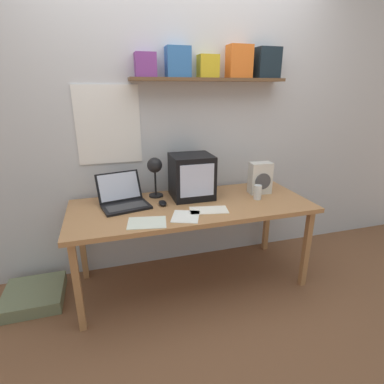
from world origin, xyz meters
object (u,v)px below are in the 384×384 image
at_px(loose_paper_near_laptop, 186,216).
at_px(printed_handout, 147,223).
at_px(juice_glass, 258,193).
at_px(floor_cushion, 34,296).
at_px(desk_lamp, 155,169).
at_px(corner_desk, 192,210).
at_px(space_heater, 260,178).
at_px(laptop, 123,198).
at_px(computer_mouse, 163,203).
at_px(crt_monitor, 192,176).
at_px(open_notebook, 209,210).

bearing_deg(loose_paper_near_laptop, printed_handout, -175.12).
relative_size(juice_glass, floor_cushion, 0.27).
bearing_deg(desk_lamp, corner_desk, -28.98).
bearing_deg(space_heater, laptop, -179.22).
bearing_deg(space_heater, computer_mouse, -173.97).
bearing_deg(juice_glass, desk_lamp, 163.03).
bearing_deg(corner_desk, crt_monitor, 74.43).
distance_m(laptop, desk_lamp, 0.33).
bearing_deg(crt_monitor, printed_handout, -136.66).
distance_m(space_heater, loose_paper_near_laptop, 0.82).
bearing_deg(floor_cushion, crt_monitor, 2.83).
xyz_separation_m(space_heater, loose_paper_near_laptop, (-0.74, -0.31, -0.13)).
xyz_separation_m(juice_glass, computer_mouse, (-0.77, 0.09, -0.04)).
bearing_deg(juice_glass, loose_paper_near_laptop, -164.93).
relative_size(corner_desk, space_heater, 6.99).
distance_m(crt_monitor, space_heater, 0.59).
bearing_deg(corner_desk, floor_cushion, 175.55).
height_order(desk_lamp, juice_glass, desk_lamp).
height_order(desk_lamp, floor_cushion, desk_lamp).
height_order(space_heater, loose_paper_near_laptop, space_heater).
height_order(crt_monitor, desk_lamp, crt_monitor).
bearing_deg(crt_monitor, computer_mouse, -156.80).
bearing_deg(corner_desk, computer_mouse, 168.05).
height_order(corner_desk, laptop, laptop).
bearing_deg(loose_paper_near_laptop, laptop, 138.36).
relative_size(laptop, space_heater, 1.52).
distance_m(juice_glass, open_notebook, 0.47).
xyz_separation_m(crt_monitor, floor_cushion, (-1.28, -0.06, -0.83)).
xyz_separation_m(desk_lamp, space_heater, (0.88, -0.11, -0.12)).
height_order(corner_desk, floor_cushion, corner_desk).
bearing_deg(open_notebook, laptop, 153.90).
bearing_deg(open_notebook, corner_desk, 118.42).
height_order(crt_monitor, computer_mouse, crt_monitor).
distance_m(corner_desk, desk_lamp, 0.44).
bearing_deg(laptop, space_heater, -14.44).
distance_m(laptop, computer_mouse, 0.31).
bearing_deg(computer_mouse, space_heater, 2.89).
xyz_separation_m(corner_desk, desk_lamp, (-0.25, 0.20, 0.30)).
xyz_separation_m(laptop, open_notebook, (0.60, -0.29, -0.06)).
distance_m(computer_mouse, floor_cushion, 1.22).
height_order(computer_mouse, loose_paper_near_laptop, computer_mouse).
relative_size(crt_monitor, loose_paper_near_laptop, 1.31).
relative_size(corner_desk, desk_lamp, 5.40).
height_order(computer_mouse, open_notebook, computer_mouse).
xyz_separation_m(laptop, printed_handout, (0.13, -0.38, -0.06)).
relative_size(printed_handout, loose_paper_near_laptop, 1.06).
bearing_deg(space_heater, corner_desk, -168.71).
distance_m(desk_lamp, open_notebook, 0.54).
height_order(juice_glass, open_notebook, juice_glass).
bearing_deg(floor_cushion, printed_handout, -21.71).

